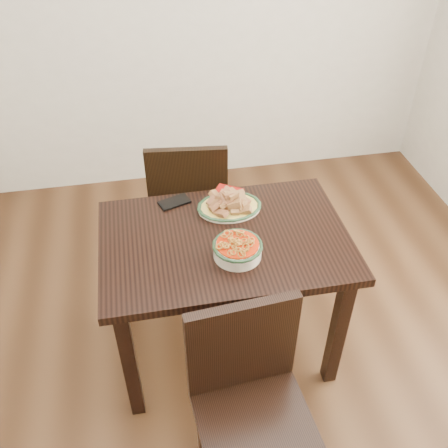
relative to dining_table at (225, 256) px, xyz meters
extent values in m
plane|color=#3A2312|center=(0.05, -0.10, -0.64)|extent=(3.50, 3.50, 0.00)
cube|color=black|center=(0.00, 0.00, 0.09)|extent=(1.08, 0.72, 0.04)
cube|color=black|center=(-0.47, -0.29, -0.28)|extent=(0.06, 0.06, 0.71)
cube|color=black|center=(0.47, -0.29, -0.28)|extent=(0.06, 0.06, 0.71)
cube|color=black|center=(-0.47, 0.29, -0.28)|extent=(0.06, 0.06, 0.71)
cube|color=black|center=(0.47, 0.29, -0.28)|extent=(0.06, 0.06, 0.71)
cube|color=black|center=(-0.08, 0.72, -0.21)|extent=(0.46, 0.46, 0.04)
cube|color=black|center=(0.11, 0.87, -0.43)|extent=(0.04, 0.04, 0.41)
cube|color=black|center=(-0.23, 0.91, -0.43)|extent=(0.04, 0.04, 0.41)
cube|color=black|center=(0.07, 0.54, -0.43)|extent=(0.04, 0.04, 0.41)
cube|color=black|center=(-0.26, 0.57, -0.43)|extent=(0.04, 0.04, 0.41)
cube|color=black|center=(-0.10, 0.53, 0.03)|extent=(0.42, 0.09, 0.44)
cube|color=black|center=(-0.02, -0.70, -0.21)|extent=(0.45, 0.45, 0.04)
cube|color=black|center=(-0.20, -0.55, -0.43)|extent=(0.04, 0.04, 0.41)
cube|color=black|center=(0.14, -0.52, -0.43)|extent=(0.04, 0.04, 0.41)
cube|color=black|center=(-0.03, -0.51, 0.03)|extent=(0.42, 0.08, 0.44)
ellipsoid|color=#EDE4C8|center=(0.06, 0.20, 0.12)|extent=(0.29, 0.22, 0.02)
ellipsoid|color=gold|center=(0.06, 0.20, 0.13)|extent=(0.28, 0.21, 0.01)
torus|color=#19391F|center=(0.06, 0.20, 0.13)|extent=(0.23, 0.23, 0.01)
cylinder|color=beige|center=(0.03, -0.12, 0.14)|extent=(0.20, 0.20, 0.06)
torus|color=#16311A|center=(0.03, -0.12, 0.17)|extent=(0.21, 0.21, 0.02)
cylinder|color=#B32608|center=(0.03, -0.12, 0.17)|extent=(0.18, 0.18, 0.01)
cube|color=black|center=(-0.19, 0.29, 0.12)|extent=(0.16, 0.12, 0.01)
cube|color=maroon|center=(0.07, 0.31, 0.12)|extent=(0.17, 0.16, 0.01)
camera|label=1|loc=(-0.31, -1.60, 1.54)|focal=40.00mm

